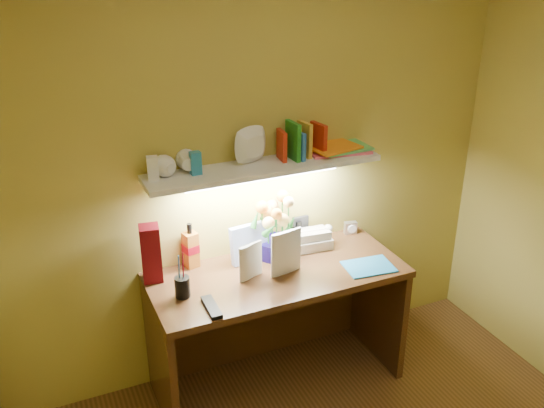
# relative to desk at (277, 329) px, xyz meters

# --- Properties ---
(desk) EXTENTS (1.40, 0.60, 0.75)m
(desk) POSITION_rel_desk_xyz_m (0.00, 0.00, 0.00)
(desk) COLOR #3A2010
(desk) RESTS_ON ground
(flower_bouquet) EXTENTS (0.27, 0.27, 0.36)m
(flower_bouquet) POSITION_rel_desk_xyz_m (0.06, 0.18, 0.55)
(flower_bouquet) COLOR #0D0838
(flower_bouquet) RESTS_ON desk
(telephone) EXTENTS (0.23, 0.18, 0.13)m
(telephone) POSITION_rel_desk_xyz_m (0.31, 0.18, 0.44)
(telephone) COLOR beige
(telephone) RESTS_ON desk
(desk_clock) EXTENTS (0.08, 0.05, 0.08)m
(desk_clock) POSITION_rel_desk_xyz_m (0.60, 0.24, 0.41)
(desk_clock) COLOR silver
(desk_clock) RESTS_ON desk
(whisky_bottle) EXTENTS (0.09, 0.09, 0.26)m
(whisky_bottle) POSITION_rel_desk_xyz_m (-0.41, 0.25, 0.51)
(whisky_bottle) COLOR #AC5C19
(whisky_bottle) RESTS_ON desk
(whisky_box) EXTENTS (0.12, 0.12, 0.32)m
(whisky_box) POSITION_rel_desk_xyz_m (-0.64, 0.20, 0.53)
(whisky_box) COLOR #5C070E
(whisky_box) RESTS_ON desk
(pen_cup) EXTENTS (0.10, 0.10, 0.19)m
(pen_cup) POSITION_rel_desk_xyz_m (-0.54, -0.02, 0.47)
(pen_cup) COLOR black
(pen_cup) RESTS_ON desk
(art_card) EXTENTS (0.22, 0.07, 0.22)m
(art_card) POSITION_rel_desk_xyz_m (-0.09, 0.18, 0.48)
(art_card) COLOR white
(art_card) RESTS_ON desk
(tv_remote) EXTENTS (0.06, 0.20, 0.02)m
(tv_remote) POSITION_rel_desk_xyz_m (-0.44, -0.19, 0.39)
(tv_remote) COLOR black
(tv_remote) RESTS_ON desk
(blue_folder) EXTENTS (0.29, 0.22, 0.01)m
(blue_folder) POSITION_rel_desk_xyz_m (0.48, -0.16, 0.38)
(blue_folder) COLOR teal
(blue_folder) RESTS_ON desk
(desk_book_a) EXTENTS (0.15, 0.06, 0.21)m
(desk_book_a) POSITION_rel_desk_xyz_m (-0.23, -0.02, 0.48)
(desk_book_a) COLOR beige
(desk_book_a) RESTS_ON desk
(desk_book_b) EXTENTS (0.19, 0.04, 0.25)m
(desk_book_b) POSITION_rel_desk_xyz_m (-0.05, -0.04, 0.50)
(desk_book_b) COLOR white
(desk_book_b) RESTS_ON desk
(wall_shelf) EXTENTS (1.31, 0.33, 0.24)m
(wall_shelf) POSITION_rel_desk_xyz_m (0.01, 0.19, 0.96)
(wall_shelf) COLOR white
(wall_shelf) RESTS_ON ground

